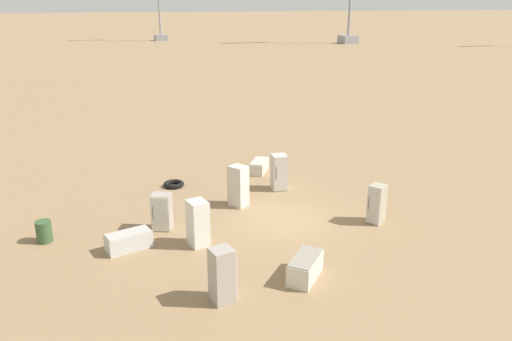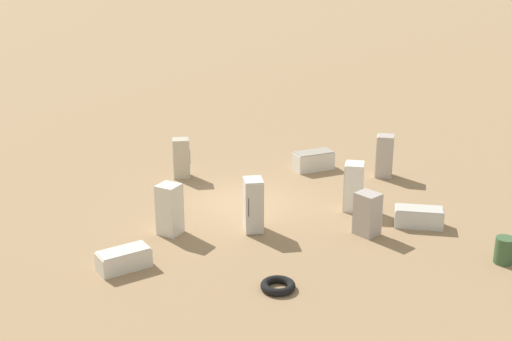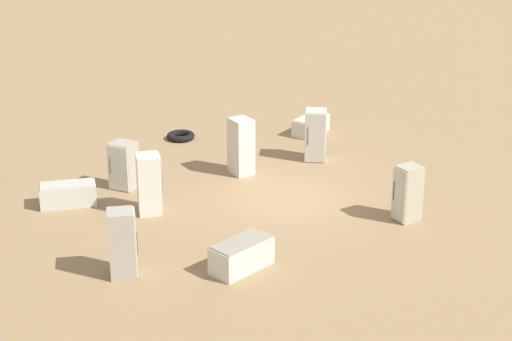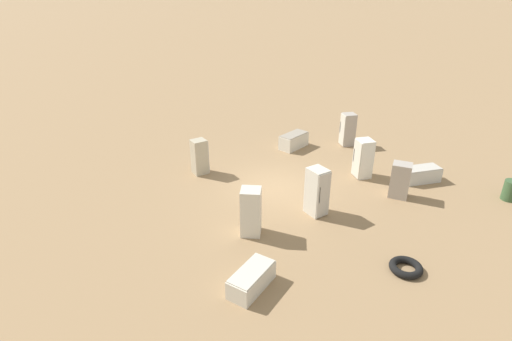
{
  "view_description": "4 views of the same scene",
  "coord_description": "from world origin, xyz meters",
  "px_view_note": "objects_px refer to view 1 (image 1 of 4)",
  "views": [
    {
      "loc": [
        -7.89,
        -17.76,
        8.75
      ],
      "look_at": [
        -0.87,
        1.43,
        1.86
      ],
      "focal_mm": 35.0,
      "sensor_mm": 36.0,
      "label": 1
    },
    {
      "loc": [
        -10.33,
        22.77,
        10.31
      ],
      "look_at": [
        -0.75,
        0.39,
        1.5
      ],
      "focal_mm": 50.0,
      "sensor_mm": 36.0,
      "label": 2
    },
    {
      "loc": [
        -0.94,
        -24.05,
        10.24
      ],
      "look_at": [
        -0.96,
        -0.28,
        1.06
      ],
      "focal_mm": 60.0,
      "sensor_mm": 36.0,
      "label": 3
    },
    {
      "loc": [
        1.2,
        15.48,
        8.19
      ],
      "look_at": [
        0.84,
        0.35,
        0.97
      ],
      "focal_mm": 28.0,
      "sensor_mm": 36.0,
      "label": 4
    }
  ],
  "objects_px": {
    "discarded_fridge_1": "(198,223)",
    "discarded_fridge_4": "(279,172)",
    "discarded_fridge_2": "(222,275)",
    "rusty_barrel": "(44,231)",
    "discarded_fridge_6": "(162,212)",
    "discarded_fridge_0": "(238,186)",
    "scrap_tire": "(174,184)",
    "discarded_fridge_7": "(377,204)",
    "discarded_fridge_5": "(129,241)",
    "discarded_fridge_8": "(305,268)",
    "discarded_fridge_3": "(259,166)",
    "power_pylon_2": "(159,9)",
    "power_pylon_1": "(350,1)"
  },
  "relations": [
    {
      "from": "discarded_fridge_3",
      "to": "discarded_fridge_8",
      "type": "bearing_deg",
      "value": -68.61
    },
    {
      "from": "power_pylon_2",
      "to": "rusty_barrel",
      "type": "height_order",
      "value": "power_pylon_2"
    },
    {
      "from": "rusty_barrel",
      "to": "scrap_tire",
      "type": "bearing_deg",
      "value": 36.51
    },
    {
      "from": "discarded_fridge_5",
      "to": "rusty_barrel",
      "type": "distance_m",
      "value": 3.46
    },
    {
      "from": "discarded_fridge_0",
      "to": "rusty_barrel",
      "type": "xyz_separation_m",
      "value": [
        -8.14,
        -0.87,
        -0.52
      ]
    },
    {
      "from": "power_pylon_1",
      "to": "discarded_fridge_1",
      "type": "distance_m",
      "value": 101.78
    },
    {
      "from": "discarded_fridge_1",
      "to": "discarded_fridge_4",
      "type": "xyz_separation_m",
      "value": [
        5.15,
        4.47,
        -0.01
      ]
    },
    {
      "from": "discarded_fridge_0",
      "to": "discarded_fridge_2",
      "type": "relative_size",
      "value": 1.07
    },
    {
      "from": "discarded_fridge_3",
      "to": "scrap_tire",
      "type": "relative_size",
      "value": 1.69
    },
    {
      "from": "discarded_fridge_7",
      "to": "discarded_fridge_0",
      "type": "bearing_deg",
      "value": 21.28
    },
    {
      "from": "discarded_fridge_5",
      "to": "discarded_fridge_8",
      "type": "height_order",
      "value": "discarded_fridge_8"
    },
    {
      "from": "rusty_barrel",
      "to": "discarded_fridge_2",
      "type": "bearing_deg",
      "value": -49.52
    },
    {
      "from": "discarded_fridge_8",
      "to": "rusty_barrel",
      "type": "height_order",
      "value": "rusty_barrel"
    },
    {
      "from": "discarded_fridge_2",
      "to": "rusty_barrel",
      "type": "xyz_separation_m",
      "value": [
        -5.31,
        6.22,
        -0.46
      ]
    },
    {
      "from": "discarded_fridge_7",
      "to": "rusty_barrel",
      "type": "relative_size",
      "value": 1.94
    },
    {
      "from": "discarded_fridge_6",
      "to": "scrap_tire",
      "type": "height_order",
      "value": "discarded_fridge_6"
    },
    {
      "from": "discarded_fridge_2",
      "to": "discarded_fridge_8",
      "type": "relative_size",
      "value": 1.02
    },
    {
      "from": "power_pylon_2",
      "to": "scrap_tire",
      "type": "bearing_deg",
      "value": -99.5
    },
    {
      "from": "discarded_fridge_1",
      "to": "discarded_fridge_3",
      "type": "bearing_deg",
      "value": 132.74
    },
    {
      "from": "discarded_fridge_6",
      "to": "discarded_fridge_7",
      "type": "distance_m",
      "value": 8.85
    },
    {
      "from": "discarded_fridge_3",
      "to": "discarded_fridge_0",
      "type": "bearing_deg",
      "value": -87.71
    },
    {
      "from": "power_pylon_1",
      "to": "discarded_fridge_4",
      "type": "relative_size",
      "value": 16.65
    },
    {
      "from": "rusty_barrel",
      "to": "discarded_fridge_6",
      "type": "bearing_deg",
      "value": -4.94
    },
    {
      "from": "discarded_fridge_4",
      "to": "scrap_tire",
      "type": "xyz_separation_m",
      "value": [
        -4.8,
        2.17,
        -0.77
      ]
    },
    {
      "from": "discarded_fridge_8",
      "to": "discarded_fridge_2",
      "type": "bearing_deg",
      "value": 50.35
    },
    {
      "from": "discarded_fridge_2",
      "to": "scrap_tire",
      "type": "bearing_deg",
      "value": 166.69
    },
    {
      "from": "discarded_fridge_5",
      "to": "discarded_fridge_1",
      "type": "bearing_deg",
      "value": -115.91
    },
    {
      "from": "discarded_fridge_2",
      "to": "discarded_fridge_7",
      "type": "relative_size",
      "value": 1.07
    },
    {
      "from": "discarded_fridge_6",
      "to": "discarded_fridge_3",
      "type": "bearing_deg",
      "value": -114.39
    },
    {
      "from": "discarded_fridge_1",
      "to": "discarded_fridge_8",
      "type": "xyz_separation_m",
      "value": [
        2.75,
        -3.58,
        -0.51
      ]
    },
    {
      "from": "discarded_fridge_7",
      "to": "discarded_fridge_4",
      "type": "bearing_deg",
      "value": -6.46
    },
    {
      "from": "power_pylon_2",
      "to": "discarded_fridge_4",
      "type": "distance_m",
      "value": 104.72
    },
    {
      "from": "discarded_fridge_8",
      "to": "rusty_barrel",
      "type": "bearing_deg",
      "value": 8.42
    },
    {
      "from": "power_pylon_1",
      "to": "discarded_fridge_2",
      "type": "height_order",
      "value": "power_pylon_1"
    },
    {
      "from": "discarded_fridge_4",
      "to": "discarded_fridge_6",
      "type": "height_order",
      "value": "discarded_fridge_4"
    },
    {
      "from": "discarded_fridge_0",
      "to": "power_pylon_2",
      "type": "bearing_deg",
      "value": 50.12
    },
    {
      "from": "discarded_fridge_6",
      "to": "discarded_fridge_0",
      "type": "bearing_deg",
      "value": -136.38
    },
    {
      "from": "power_pylon_1",
      "to": "discarded_fridge_3",
      "type": "xyz_separation_m",
      "value": [
        -50.31,
        -77.62,
        -8.85
      ]
    },
    {
      "from": "discarded_fridge_4",
      "to": "discarded_fridge_6",
      "type": "bearing_deg",
      "value": 28.75
    },
    {
      "from": "discarded_fridge_5",
      "to": "scrap_tire",
      "type": "bearing_deg",
      "value": -38.89
    },
    {
      "from": "power_pylon_2",
      "to": "discarded_fridge_1",
      "type": "distance_m",
      "value": 109.85
    },
    {
      "from": "discarded_fridge_5",
      "to": "discarded_fridge_2",
      "type": "bearing_deg",
      "value": -166.11
    },
    {
      "from": "discarded_fridge_8",
      "to": "discarded_fridge_6",
      "type": "bearing_deg",
      "value": -11.54
    },
    {
      "from": "power_pylon_2",
      "to": "scrap_tire",
      "type": "distance_m",
      "value": 103.3
    },
    {
      "from": "discarded_fridge_5",
      "to": "discarded_fridge_7",
      "type": "height_order",
      "value": "discarded_fridge_7"
    },
    {
      "from": "discarded_fridge_3",
      "to": "discarded_fridge_4",
      "type": "distance_m",
      "value": 2.89
    },
    {
      "from": "discarded_fridge_2",
      "to": "discarded_fridge_4",
      "type": "distance_m",
      "value": 9.96
    },
    {
      "from": "discarded_fridge_3",
      "to": "discarded_fridge_2",
      "type": "bearing_deg",
      "value": -81.68
    },
    {
      "from": "discarded_fridge_6",
      "to": "discarded_fridge_7",
      "type": "height_order",
      "value": "discarded_fridge_7"
    },
    {
      "from": "power_pylon_1",
      "to": "discarded_fridge_7",
      "type": "bearing_deg",
      "value": -119.33
    }
  ]
}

